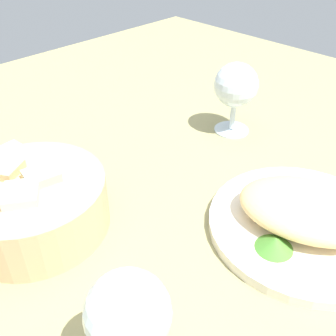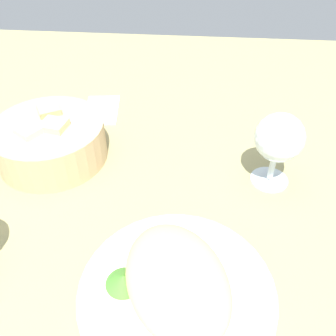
{
  "view_description": "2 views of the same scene",
  "coord_description": "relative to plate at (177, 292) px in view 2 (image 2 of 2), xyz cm",
  "views": [
    {
      "loc": [
        -29.25,
        33.43,
        36.95
      ],
      "look_at": [
        3.63,
        0.45,
        3.65
      ],
      "focal_mm": 42.11,
      "sensor_mm": 36.0,
      "label": 1
    },
    {
      "loc": [
        -39.22,
        -6.7,
        42.68
      ],
      "look_at": [
        3.85,
        -3.01,
        4.62
      ],
      "focal_mm": 38.89,
      "sensor_mm": 36.0,
      "label": 2
    }
  ],
  "objects": [
    {
      "name": "ground_plane",
      "position": [
        15.26,
        5.76,
        -1.7
      ],
      "size": [
        140.0,
        140.0,
        2.0
      ],
      "primitive_type": "cube",
      "color": "#9B9361"
    },
    {
      "name": "plate",
      "position": [
        0.0,
        0.0,
        0.0
      ],
      "size": [
        24.77,
        24.77,
        1.4
      ],
      "primitive_type": "cylinder",
      "color": "white",
      "rests_on": "ground_plane"
    },
    {
      "name": "omelette",
      "position": [
        0.0,
        0.0,
        2.93
      ],
      "size": [
        20.76,
        17.97,
        4.46
      ],
      "primitive_type": "ellipsoid",
      "rotation": [
        0.0,
        0.0,
        0.4
      ],
      "color": "#F4C982",
      "rests_on": "plate"
    },
    {
      "name": "wine_glass_near",
      "position": [
        22.68,
        -14.28,
        7.89
      ],
      "size": [
        7.79,
        7.79,
        12.96
      ],
      "color": "silver",
      "rests_on": "ground_plane"
    },
    {
      "name": "folded_napkin",
      "position": [
        41.88,
        19.08,
        -0.3
      ],
      "size": [
        11.7,
        8.16,
        0.8
      ],
      "primitive_type": "cube",
      "rotation": [
        0.0,
        0.0,
        0.11
      ],
      "color": "silver",
      "rests_on": "ground_plane"
    },
    {
      "name": "lettuce_garnish",
      "position": [
        0.31,
        6.75,
        1.52
      ],
      "size": [
        4.67,
        4.67,
        1.65
      ],
      "primitive_type": "cone",
      "color": "#488B30",
      "rests_on": "plate"
    },
    {
      "name": "bread_basket",
      "position": [
        25.72,
        24.34,
        3.02
      ],
      "size": [
        19.5,
        19.5,
        8.28
      ],
      "color": "tan",
      "rests_on": "ground_plane"
    }
  ]
}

